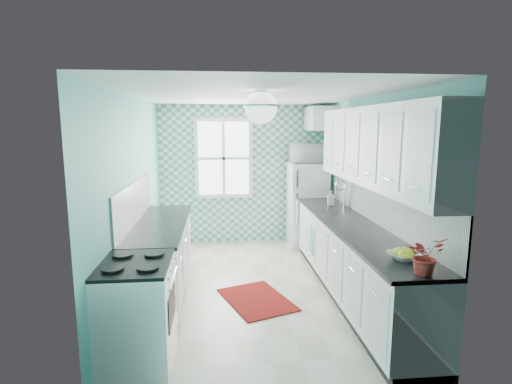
{
  "coord_description": "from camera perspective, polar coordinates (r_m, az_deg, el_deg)",
  "views": [
    {
      "loc": [
        -0.46,
        -5.02,
        2.14
      ],
      "look_at": [
        0.05,
        0.25,
        1.25
      ],
      "focal_mm": 28.0,
      "sensor_mm": 36.0,
      "label": 1
    }
  ],
  "objects": [
    {
      "name": "floor",
      "position": [
        5.48,
        -0.28,
        -13.55
      ],
      "size": [
        3.0,
        4.4,
        0.02
      ],
      "primitive_type": "cube",
      "color": "beige",
      "rests_on": "ground"
    },
    {
      "name": "ceiling",
      "position": [
        5.06,
        -0.3,
        13.74
      ],
      "size": [
        3.0,
        4.4,
        0.02
      ],
      "primitive_type": "cube",
      "color": "white",
      "rests_on": "wall_back"
    },
    {
      "name": "wall_back",
      "position": [
        7.3,
        -1.87,
        2.53
      ],
      "size": [
        3.0,
        0.02,
        2.5
      ],
      "primitive_type": "cube",
      "color": "#63C0BA",
      "rests_on": "floor"
    },
    {
      "name": "wall_front",
      "position": [
        2.98,
        3.62,
        -7.83
      ],
      "size": [
        3.0,
        0.02,
        2.5
      ],
      "primitive_type": "cube",
      "color": "#63C0BA",
      "rests_on": "floor"
    },
    {
      "name": "wall_left",
      "position": [
        5.21,
        -17.08,
        -0.73
      ],
      "size": [
        0.02,
        4.4,
        2.5
      ],
      "primitive_type": "cube",
      "color": "#63C0BA",
      "rests_on": "floor"
    },
    {
      "name": "wall_right",
      "position": [
        5.47,
        15.68,
        -0.19
      ],
      "size": [
        0.02,
        4.4,
        2.5
      ],
      "primitive_type": "cube",
      "color": "#63C0BA",
      "rests_on": "floor"
    },
    {
      "name": "accent_wall",
      "position": [
        7.28,
        -1.86,
        2.51
      ],
      "size": [
        3.0,
        0.01,
        2.5
      ],
      "primitive_type": "cube",
      "color": "#4AA081",
      "rests_on": "wall_back"
    },
    {
      "name": "window",
      "position": [
        7.21,
        -4.65,
        4.81
      ],
      "size": [
        1.04,
        0.05,
        1.44
      ],
      "color": "white",
      "rests_on": "wall_back"
    },
    {
      "name": "backsplash_right",
      "position": [
        5.1,
        17.03,
        -1.56
      ],
      "size": [
        0.02,
        3.6,
        0.51
      ],
      "primitive_type": "cube",
      "color": "white",
      "rests_on": "wall_right"
    },
    {
      "name": "backsplash_left",
      "position": [
        5.14,
        -16.97,
        -1.47
      ],
      "size": [
        0.02,
        2.15,
        0.51
      ],
      "primitive_type": "cube",
      "color": "white",
      "rests_on": "wall_left"
    },
    {
      "name": "upper_cabinets_right",
      "position": [
        4.78,
        16.65,
        6.26
      ],
      "size": [
        0.33,
        3.2,
        0.9
      ],
      "primitive_type": "cube",
      "color": "white",
      "rests_on": "wall_right"
    },
    {
      "name": "upper_cabinet_fridge",
      "position": [
        7.07,
        9.03,
        10.31
      ],
      "size": [
        0.4,
        0.74,
        0.4
      ],
      "primitive_type": "cube",
      "color": "white",
      "rests_on": "wall_right"
    },
    {
      "name": "ceiling_light",
      "position": [
        4.25,
        0.7,
        12.01
      ],
      "size": [
        0.34,
        0.34,
        0.35
      ],
      "color": "silver",
      "rests_on": "ceiling"
    },
    {
      "name": "base_cabinets_right",
      "position": [
        5.19,
        13.64,
        -9.73
      ],
      "size": [
        0.6,
        3.6,
        0.9
      ],
      "primitive_type": "cube",
      "color": "white",
      "rests_on": "floor"
    },
    {
      "name": "countertop_right",
      "position": [
        5.05,
        13.69,
        -4.7
      ],
      "size": [
        0.63,
        3.6,
        0.04
      ],
      "primitive_type": "cube",
      "color": "black",
      "rests_on": "base_cabinets_right"
    },
    {
      "name": "base_cabinets_left",
      "position": [
        5.28,
        -13.47,
        -9.4
      ],
      "size": [
        0.6,
        2.15,
        0.9
      ],
      "primitive_type": "cube",
      "color": "white",
      "rests_on": "floor"
    },
    {
      "name": "countertop_left",
      "position": [
        5.15,
        -13.5,
        -4.44
      ],
      "size": [
        0.63,
        2.15,
        0.04
      ],
      "primitive_type": "cube",
      "color": "black",
      "rests_on": "base_cabinets_left"
    },
    {
      "name": "fridge",
      "position": [
        7.12,
        7.33,
        -1.84
      ],
      "size": [
        0.65,
        0.65,
        1.49
      ],
      "rotation": [
        0.0,
        0.0,
        0.06
      ],
      "color": "white",
      "rests_on": "floor"
    },
    {
      "name": "stove",
      "position": [
        3.89,
        -16.6,
        -16.03
      ],
      "size": [
        0.62,
        0.77,
        0.93
      ],
      "rotation": [
        0.0,
        0.0,
        0.03
      ],
      "color": "silver",
      "rests_on": "floor"
    },
    {
      "name": "sink",
      "position": [
        6.0,
        10.69,
        -2.27
      ],
      "size": [
        0.57,
        0.48,
        0.53
      ],
      "rotation": [
        0.0,
        0.0,
        0.05
      ],
      "color": "silver",
      "rests_on": "countertop_right"
    },
    {
      "name": "rug",
      "position": [
        5.11,
        0.11,
        -15.11
      ],
      "size": [
        0.99,
        1.17,
        0.02
      ],
      "primitive_type": "cube",
      "rotation": [
        0.0,
        0.0,
        0.35
      ],
      "color": "#821202",
      "rests_on": "floor"
    },
    {
      "name": "dish_towel",
      "position": [
        5.89,
        8.0,
        -6.94
      ],
      "size": [
        0.08,
        0.24,
        0.37
      ],
      "primitive_type": "cube",
      "rotation": [
        0.0,
        0.0,
        0.25
      ],
      "color": "#6BB3A9",
      "rests_on": "base_cabinets_right"
    },
    {
      "name": "fruit_bowl",
      "position": [
        3.87,
        20.37,
        -8.6
      ],
      "size": [
        0.32,
        0.32,
        0.07
      ],
      "primitive_type": "imported",
      "rotation": [
        0.0,
        0.0,
        0.22
      ],
      "color": "white",
      "rests_on": "countertop_right"
    },
    {
      "name": "potted_plant",
      "position": [
        3.54,
        23.02,
        -8.36
      ],
      "size": [
        0.34,
        0.32,
        0.32
      ],
      "primitive_type": "imported",
      "rotation": [
        0.0,
        0.0,
        0.27
      ],
      "color": "red",
      "rests_on": "countertop_right"
    },
    {
      "name": "soap_bottle",
      "position": [
        6.17,
        10.67,
        -0.84
      ],
      "size": [
        0.11,
        0.11,
        0.21
      ],
      "primitive_type": "imported",
      "rotation": [
        0.0,
        0.0,
        -0.17
      ],
      "color": "#A1C8D0",
      "rests_on": "countertop_right"
    },
    {
      "name": "microwave",
      "position": [
        7.0,
        7.49,
        5.52
      ],
      "size": [
        0.63,
        0.44,
        0.34
      ],
      "primitive_type": "imported",
      "rotation": [
        0.0,
        0.0,
        3.11
      ],
      "color": "white",
      "rests_on": "fridge"
    }
  ]
}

